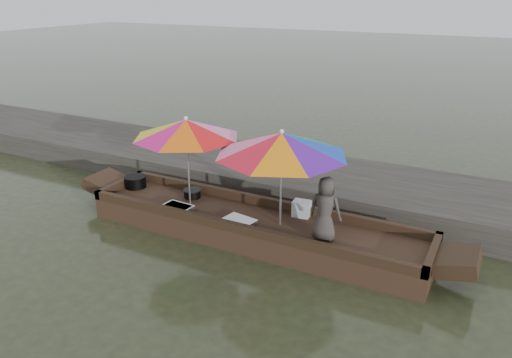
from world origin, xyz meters
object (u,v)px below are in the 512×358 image
at_px(vendor, 325,209).
at_px(umbrella_bow, 188,162).
at_px(cooking_pot, 135,182).
at_px(supply_bag, 302,209).
at_px(tray_crayfish, 177,208).
at_px(tray_scallop, 239,221).
at_px(boat_hull, 253,228).
at_px(umbrella_stern, 281,179).
at_px(charcoal_grill, 192,194).

distance_m(vendor, umbrella_bow, 2.51).
height_order(cooking_pot, supply_bag, supply_bag).
distance_m(tray_crayfish, tray_scallop, 1.15).
distance_m(tray_crayfish, umbrella_bow, 0.80).
bearing_deg(supply_bag, boat_hull, -145.59).
bearing_deg(cooking_pot, tray_crayfish, -21.47).
xyz_separation_m(boat_hull, tray_crayfish, (-1.26, -0.33, 0.22)).
xyz_separation_m(cooking_pot, umbrella_stern, (3.07, -0.19, 0.67)).
height_order(boat_hull, cooking_pot, cooking_pot).
bearing_deg(tray_scallop, boat_hull, 64.50).
bearing_deg(tray_scallop, vendor, 4.86).
bearing_deg(umbrella_stern, cooking_pot, 176.43).
bearing_deg(tray_crayfish, vendor, 4.40).
relative_size(cooking_pot, tray_scallop, 0.78).
distance_m(tray_crayfish, umbrella_stern, 1.92).
bearing_deg(vendor, umbrella_stern, -9.34).
distance_m(cooking_pot, umbrella_bow, 1.53).
height_order(tray_crayfish, supply_bag, supply_bag).
height_order(boat_hull, supply_bag, supply_bag).
xyz_separation_m(boat_hull, supply_bag, (0.66, 0.45, 0.30)).
distance_m(tray_scallop, supply_bag, 1.05).
distance_m(vendor, umbrella_stern, 0.84).
bearing_deg(tray_scallop, umbrella_bow, 167.14).
relative_size(cooking_pot, umbrella_bow, 0.22).
height_order(charcoal_grill, umbrella_stern, umbrella_stern).
bearing_deg(tray_scallop, cooking_pot, 169.80).
relative_size(cooking_pot, charcoal_grill, 1.35).
bearing_deg(cooking_pot, umbrella_bow, -8.00).
bearing_deg(cooking_pot, umbrella_stern, -3.57).
height_order(boat_hull, umbrella_stern, umbrella_stern).
bearing_deg(supply_bag, umbrella_bow, -166.58).
height_order(boat_hull, tray_crayfish, tray_crayfish).
height_order(supply_bag, umbrella_stern, umbrella_stern).
xyz_separation_m(boat_hull, tray_scallop, (-0.12, -0.25, 0.21)).
bearing_deg(umbrella_bow, supply_bag, 13.42).
relative_size(boat_hull, tray_crayfish, 11.27).
distance_m(cooking_pot, charcoal_grill, 1.23).
bearing_deg(cooking_pot, tray_scallop, -10.20).
xyz_separation_m(cooking_pot, umbrella_bow, (1.36, -0.19, 0.67)).
bearing_deg(tray_crayfish, tray_scallop, 3.85).
distance_m(charcoal_grill, umbrella_bow, 0.77).
xyz_separation_m(boat_hull, vendor, (1.26, -0.14, 0.67)).
xyz_separation_m(cooking_pot, tray_scallop, (2.47, -0.44, -0.07)).
xyz_separation_m(tray_crayfish, supply_bag, (1.92, 0.78, 0.09)).
bearing_deg(umbrella_stern, umbrella_bow, 180.00).
bearing_deg(boat_hull, tray_scallop, -115.50).
distance_m(charcoal_grill, supply_bag, 2.03).
relative_size(boat_hull, umbrella_stern, 2.79).
relative_size(cooking_pot, umbrella_stern, 0.19).
distance_m(cooking_pot, tray_scallop, 2.51).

